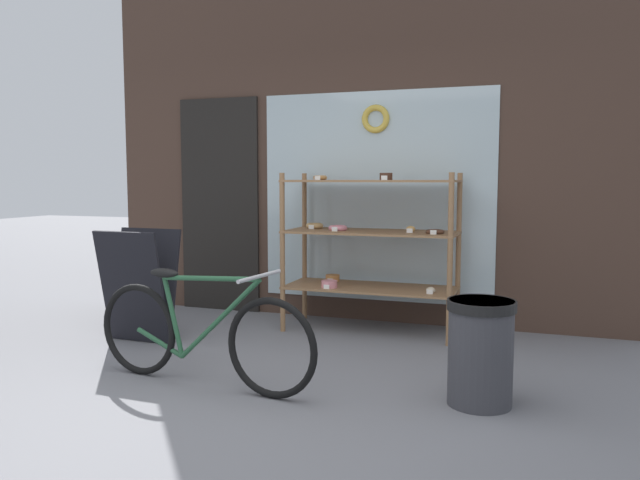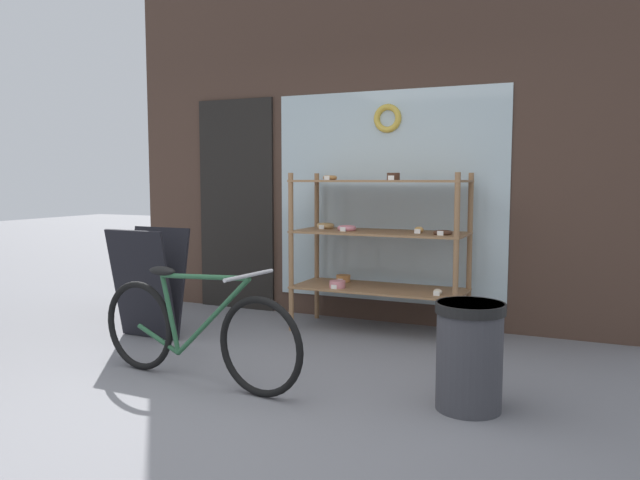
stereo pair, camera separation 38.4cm
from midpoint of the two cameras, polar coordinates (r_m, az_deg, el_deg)
ground_plane at (r=3.56m, az=-8.12°, el=-16.12°), size 30.00×30.00×0.00m
storefront_facade at (r=5.82m, az=6.04°, el=10.33°), size 4.99×0.13×3.70m
display_case at (r=5.33m, az=7.32°, el=0.19°), size 1.46×0.58×1.37m
bicycle at (r=4.10m, az=-8.76°, el=-8.27°), size 1.65×0.46×0.75m
sandwich_board at (r=5.28m, az=-13.37°, el=-3.87°), size 0.58×0.40×0.90m
trash_bin at (r=3.74m, az=16.43°, el=-9.79°), size 0.39×0.39×0.62m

